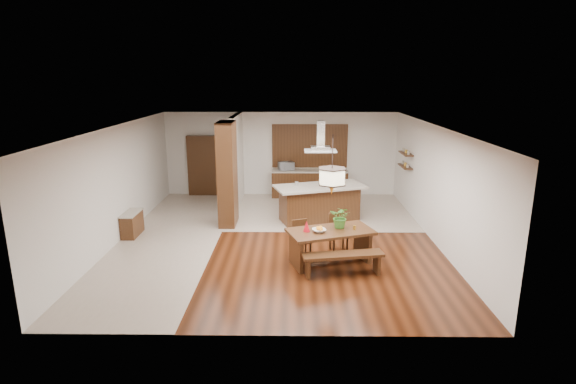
{
  "coord_description": "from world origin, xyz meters",
  "views": [
    {
      "loc": [
        0.42,
        -10.96,
        4.09
      ],
      "look_at": [
        0.3,
        0.0,
        1.25
      ],
      "focal_mm": 28.0,
      "sensor_mm": 36.0,
      "label": 1
    }
  ],
  "objects_px": {
    "foliage_plant": "(341,217)",
    "microwave": "(286,166)",
    "kitchen_island": "(319,202)",
    "island_cup": "(334,184)",
    "hallway_console": "(132,224)",
    "dining_chair_left": "(302,239)",
    "fruit_bowl": "(319,230)",
    "dining_bench": "(343,264)",
    "dining_table": "(330,239)",
    "range_hood": "(321,136)",
    "dining_chair_right": "(339,233)",
    "pendant_lantern": "(332,165)"
  },
  "relations": [
    {
      "from": "foliage_plant",
      "to": "fruit_bowl",
      "type": "distance_m",
      "value": 0.61
    },
    {
      "from": "dining_bench",
      "to": "kitchen_island",
      "type": "bearing_deg",
      "value": 94.38
    },
    {
      "from": "dining_chair_left",
      "to": "range_hood",
      "type": "bearing_deg",
      "value": 57.64
    },
    {
      "from": "dining_chair_left",
      "to": "kitchen_island",
      "type": "xyz_separation_m",
      "value": [
        0.56,
        2.7,
        0.12
      ]
    },
    {
      "from": "dining_bench",
      "to": "microwave",
      "type": "xyz_separation_m",
      "value": [
        -1.29,
        6.37,
        0.85
      ]
    },
    {
      "from": "range_hood",
      "to": "island_cup",
      "type": "distance_m",
      "value": 1.43
    },
    {
      "from": "dining_chair_right",
      "to": "pendant_lantern",
      "type": "height_order",
      "value": "pendant_lantern"
    },
    {
      "from": "dining_table",
      "to": "range_hood",
      "type": "bearing_deg",
      "value": 91.28
    },
    {
      "from": "pendant_lantern",
      "to": "island_cup",
      "type": "xyz_separation_m",
      "value": [
        0.34,
        3.0,
        -1.15
      ]
    },
    {
      "from": "kitchen_island",
      "to": "range_hood",
      "type": "relative_size",
      "value": 3.07
    },
    {
      "from": "kitchen_island",
      "to": "microwave",
      "type": "distance_m",
      "value": 2.88
    },
    {
      "from": "foliage_plant",
      "to": "fruit_bowl",
      "type": "xyz_separation_m",
      "value": [
        -0.5,
        -0.28,
        -0.22
      ]
    },
    {
      "from": "dining_chair_right",
      "to": "hallway_console",
      "type": "bearing_deg",
      "value": 157.49
    },
    {
      "from": "range_hood",
      "to": "dining_bench",
      "type": "bearing_deg",
      "value": -85.62
    },
    {
      "from": "microwave",
      "to": "island_cup",
      "type": "bearing_deg",
      "value": -82.29
    },
    {
      "from": "dining_bench",
      "to": "island_cup",
      "type": "height_order",
      "value": "island_cup"
    },
    {
      "from": "range_hood",
      "to": "kitchen_island",
      "type": "bearing_deg",
      "value": -90.0
    },
    {
      "from": "dining_table",
      "to": "dining_chair_left",
      "type": "bearing_deg",
      "value": 148.06
    },
    {
      "from": "fruit_bowl",
      "to": "range_hood",
      "type": "bearing_deg",
      "value": 86.52
    },
    {
      "from": "fruit_bowl",
      "to": "dining_chair_right",
      "type": "bearing_deg",
      "value": 57.14
    },
    {
      "from": "kitchen_island",
      "to": "island_cup",
      "type": "bearing_deg",
      "value": -29.39
    },
    {
      "from": "hallway_console",
      "to": "dining_chair_left",
      "type": "xyz_separation_m",
      "value": [
        4.45,
        -1.35,
        0.11
      ]
    },
    {
      "from": "island_cup",
      "to": "range_hood",
      "type": "bearing_deg",
      "value": 167.85
    },
    {
      "from": "hallway_console",
      "to": "dining_table",
      "type": "distance_m",
      "value": 5.37
    },
    {
      "from": "hallway_console",
      "to": "island_cup",
      "type": "bearing_deg",
      "value": 13.13
    },
    {
      "from": "range_hood",
      "to": "microwave",
      "type": "height_order",
      "value": "range_hood"
    },
    {
      "from": "hallway_console",
      "to": "foliage_plant",
      "type": "height_order",
      "value": "foliage_plant"
    },
    {
      "from": "hallway_console",
      "to": "dining_chair_left",
      "type": "bearing_deg",
      "value": -16.88
    },
    {
      "from": "hallway_console",
      "to": "microwave",
      "type": "height_order",
      "value": "microwave"
    },
    {
      "from": "foliage_plant",
      "to": "microwave",
      "type": "height_order",
      "value": "foliage_plant"
    },
    {
      "from": "hallway_console",
      "to": "fruit_bowl",
      "type": "bearing_deg",
      "value": -21.13
    },
    {
      "from": "microwave",
      "to": "dining_chair_right",
      "type": "bearing_deg",
      "value": -94.92
    },
    {
      "from": "dining_chair_right",
      "to": "range_hood",
      "type": "relative_size",
      "value": 1.02
    },
    {
      "from": "dining_table",
      "to": "fruit_bowl",
      "type": "relative_size",
      "value": 7.08
    },
    {
      "from": "dining_chair_left",
      "to": "microwave",
      "type": "relative_size",
      "value": 1.68
    },
    {
      "from": "kitchen_island",
      "to": "island_cup",
      "type": "distance_m",
      "value": 0.7
    },
    {
      "from": "fruit_bowl",
      "to": "dining_table",
      "type": "bearing_deg",
      "value": 24.3
    },
    {
      "from": "dining_bench",
      "to": "foliage_plant",
      "type": "xyz_separation_m",
      "value": [
        0.02,
        0.8,
        0.79
      ]
    },
    {
      "from": "dining_bench",
      "to": "microwave",
      "type": "distance_m",
      "value": 6.55
    },
    {
      "from": "hallway_console",
      "to": "dining_table",
      "type": "bearing_deg",
      "value": -18.92
    },
    {
      "from": "dining_bench",
      "to": "foliage_plant",
      "type": "height_order",
      "value": "foliage_plant"
    },
    {
      "from": "dining_table",
      "to": "island_cup",
      "type": "relative_size",
      "value": 17.26
    },
    {
      "from": "dining_bench",
      "to": "microwave",
      "type": "bearing_deg",
      "value": 101.46
    },
    {
      "from": "dining_chair_left",
      "to": "range_hood",
      "type": "distance_m",
      "value": 3.43
    },
    {
      "from": "kitchen_island",
      "to": "dining_bench",
      "type": "bearing_deg",
      "value": -103.44
    },
    {
      "from": "island_cup",
      "to": "pendant_lantern",
      "type": "bearing_deg",
      "value": -96.49
    },
    {
      "from": "dining_chair_right",
      "to": "kitchen_island",
      "type": "bearing_deg",
      "value": 86.4
    },
    {
      "from": "dining_bench",
      "to": "fruit_bowl",
      "type": "height_order",
      "value": "fruit_bowl"
    },
    {
      "from": "dining_table",
      "to": "range_hood",
      "type": "relative_size",
      "value": 2.29
    },
    {
      "from": "hallway_console",
      "to": "dining_chair_right",
      "type": "bearing_deg",
      "value": -11.14
    }
  ]
}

